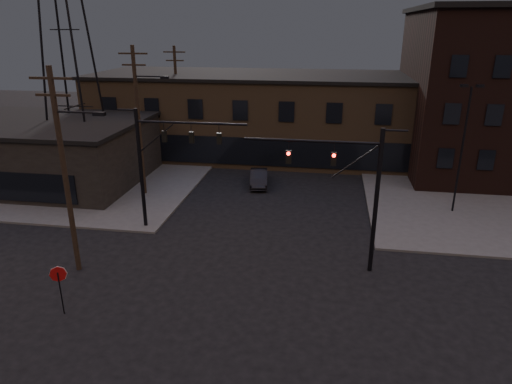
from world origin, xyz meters
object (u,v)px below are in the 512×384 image
(traffic_signal_near, at_px, (355,185))
(parked_car_lot_b, at_px, (498,163))
(parked_car_lot_a, at_px, (466,171))
(car_crossing, at_px, (259,178))
(stop_sign, at_px, (59,279))
(traffic_signal_far, at_px, (159,156))

(traffic_signal_near, height_order, parked_car_lot_b, traffic_signal_near)
(parked_car_lot_a, bearing_deg, car_crossing, 89.12)
(traffic_signal_near, distance_m, stop_sign, 15.17)
(parked_car_lot_a, bearing_deg, parked_car_lot_b, -64.80)
(car_crossing, bearing_deg, stop_sign, -115.83)
(traffic_signal_far, distance_m, parked_car_lot_a, 26.88)
(traffic_signal_near, relative_size, car_crossing, 1.96)
(parked_car_lot_b, xyz_separation_m, car_crossing, (-21.14, -7.17, -0.21))
(parked_car_lot_b, bearing_deg, traffic_signal_near, 135.95)
(traffic_signal_far, xyz_separation_m, stop_sign, (-1.28, -9.99, -3.17))
(stop_sign, bearing_deg, car_crossing, 72.53)
(traffic_signal_near, distance_m, parked_car_lot_a, 20.79)
(traffic_signal_near, bearing_deg, stop_sign, -154.10)
(traffic_signal_near, bearing_deg, parked_car_lot_b, 55.52)
(traffic_signal_far, xyz_separation_m, parked_car_lot_b, (26.05, 16.85, -4.13))
(traffic_signal_near, distance_m, traffic_signal_far, 12.57)
(parked_car_lot_a, height_order, parked_car_lot_b, parked_car_lot_b)
(traffic_signal_far, height_order, stop_sign, traffic_signal_far)
(traffic_signal_near, height_order, parked_car_lot_a, traffic_signal_near)
(parked_car_lot_a, bearing_deg, traffic_signal_far, 107.23)
(parked_car_lot_b, distance_m, car_crossing, 22.32)
(parked_car_lot_a, bearing_deg, stop_sign, 120.60)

